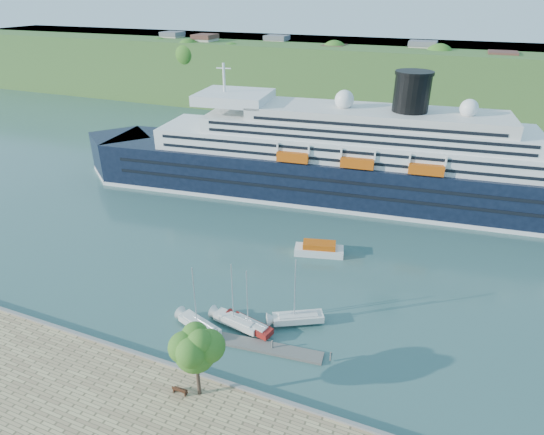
{
  "coord_description": "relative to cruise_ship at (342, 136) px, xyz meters",
  "views": [
    {
      "loc": [
        24.49,
        -33.85,
        42.15
      ],
      "look_at": [
        -1.46,
        30.0,
        7.33
      ],
      "focal_mm": 30.0,
      "sensor_mm": 36.0,
      "label": 1
    }
  ],
  "objects": [
    {
      "name": "ground",
      "position": [
        -2.78,
        -59.13,
        -14.03
      ],
      "size": [
        400.0,
        400.0,
        0.0
      ],
      "primitive_type": "plane",
      "color": "#315854",
      "rests_on": "ground"
    },
    {
      "name": "floating_pontoon",
      "position": [
        2.86,
        -51.39,
        -13.84
      ],
      "size": [
        17.32,
        3.94,
        0.38
      ],
      "primitive_type": null,
      "rotation": [
        0.0,
        0.0,
        0.11
      ],
      "color": "#66625A",
      "rests_on": "ground"
    },
    {
      "name": "tender_launch",
      "position": [
        3.44,
        -25.95,
        -12.83
      ],
      "size": [
        9.09,
        4.95,
        2.39
      ],
      "primitive_type": null,
      "rotation": [
        0.0,
        0.0,
        0.24
      ],
      "color": "#C34D0B",
      "rests_on": "ground"
    },
    {
      "name": "park_bench",
      "position": [
        -1.9,
        -62.55,
        -12.46
      ],
      "size": [
        1.78,
        0.76,
        1.14
      ],
      "primitive_type": null,
      "rotation": [
        0.0,
        0.0,
        0.02
      ],
      "color": "#4D2816",
      "rests_on": "promenade"
    },
    {
      "name": "cruise_ship",
      "position": [
        0.0,
        0.0,
        0.0
      ],
      "size": [
        126.18,
        31.98,
        28.05
      ],
      "primitive_type": null,
      "rotation": [
        0.0,
        0.0,
        0.11
      ],
      "color": "black",
      "rests_on": "ground"
    },
    {
      "name": "far_hillside",
      "position": [
        -2.78,
        85.87,
        -2.03
      ],
      "size": [
        400.0,
        50.0,
        24.0
      ],
      "primitive_type": "cube",
      "color": "#355823",
      "rests_on": "ground"
    },
    {
      "name": "sailboat_red",
      "position": [
        0.67,
        -48.91,
        -9.43
      ],
      "size": [
        7.38,
        3.59,
        9.19
      ],
      "primitive_type": null,
      "rotation": [
        0.0,
        0.0,
        -0.24
      ],
      "color": "maroon",
      "rests_on": "ground"
    },
    {
      "name": "sailboat_white_near",
      "position": [
        -5.85,
        -51.5,
        -9.22
      ],
      "size": [
        7.71,
        4.3,
        9.61
      ],
      "primitive_type": null,
      "rotation": [
        0.0,
        0.0,
        -0.32
      ],
      "color": "silver",
      "rests_on": "ground"
    },
    {
      "name": "sailboat_extra",
      "position": [
        -1.47,
        -48.91,
        -9.16
      ],
      "size": [
        7.76,
        3.24,
        9.73
      ],
      "primitive_type": null,
      "rotation": [
        0.0,
        0.0,
        -0.16
      ],
      "color": "silver",
      "rests_on": "ground"
    },
    {
      "name": "quay_coping",
      "position": [
        -2.78,
        -59.33,
        -12.88
      ],
      "size": [
        220.0,
        0.5,
        0.3
      ],
      "primitive_type": "cube",
      "color": "slate",
      "rests_on": "promenade"
    },
    {
      "name": "promenade_tree",
      "position": [
        0.12,
        -61.75,
        -7.96
      ],
      "size": [
        6.12,
        6.12,
        10.14
      ],
      "primitive_type": null,
      "color": "#265F19",
      "rests_on": "promenade"
    },
    {
      "name": "sailboat_white_far",
      "position": [
        6.15,
        -45.02,
        -8.97
      ],
      "size": [
        7.91,
        5.67,
        10.11
      ],
      "primitive_type": null,
      "rotation": [
        0.0,
        0.0,
        0.5
      ],
      "color": "silver",
      "rests_on": "ground"
    }
  ]
}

